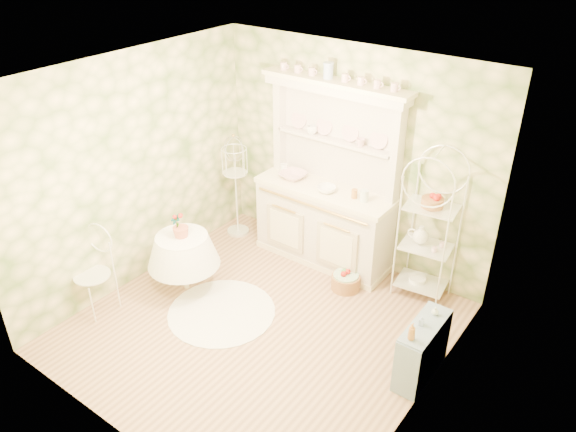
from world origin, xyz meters
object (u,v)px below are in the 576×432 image
Objects in this scene: kitchen_dresser at (325,178)px; bakers_rack at (429,229)px; birdcage_stand at (236,183)px; cafe_chair at (92,277)px; side_shelf at (422,349)px; floor_basket at (346,280)px; round_table at (185,266)px.

kitchen_dresser is 1.31× the size of bakers_rack.
bakers_rack is 1.16× the size of birdcage_stand.
cafe_chair is (-1.48, -2.36, -0.72)m from kitchen_dresser.
birdcage_stand reaches higher than side_shelf.
kitchen_dresser is 1.36m from bakers_rack.
birdcage_stand is 3.93× the size of floor_basket.
cafe_chair reaches higher than round_table.
cafe_chair reaches higher than floor_basket.
bakers_rack reaches higher than round_table.
floor_basket is (-0.76, -0.43, -0.75)m from bakers_rack.
cafe_chair is 2.22× the size of floor_basket.
bakers_rack is 4.55× the size of floor_basket.
round_table is at bearing -153.37° from bakers_rack.
side_shelf is at bearing -17.29° from birdcage_stand.
round_table is at bearing -173.11° from side_shelf.
side_shelf is 3.35m from birdcage_stand.
bakers_rack reaches higher than side_shelf.
round_table is 1.02m from cafe_chair.
round_table reaches higher than floor_basket.
kitchen_dresser reaches higher than round_table.
cafe_chair reaches higher than side_shelf.
floor_basket is (1.53, 1.11, -0.19)m from round_table.
kitchen_dresser is 2.68× the size of cafe_chair.
floor_basket is at bearing -33.47° from kitchen_dresser.
bakers_rack is 2.04× the size of cafe_chair.
bakers_rack reaches higher than floor_basket.
kitchen_dresser reaches higher than cafe_chair.
kitchen_dresser is 2.88m from cafe_chair.
birdcage_stand is at bearing 162.63° from side_shelf.
cafe_chair is at bearing -94.76° from birdcage_stand.
side_shelf is 1.16× the size of round_table.
cafe_chair is 2.87m from floor_basket.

